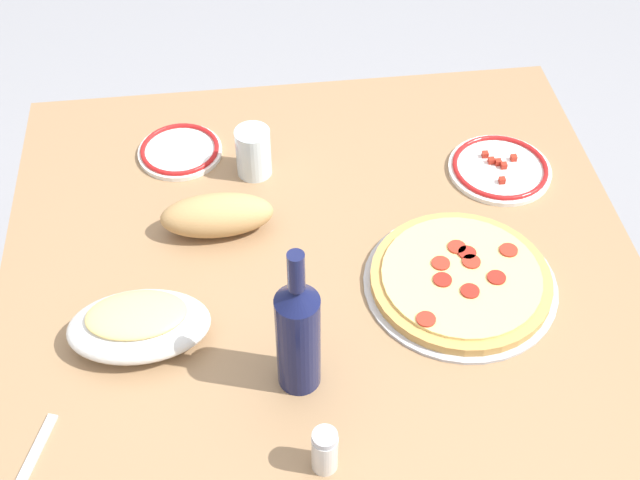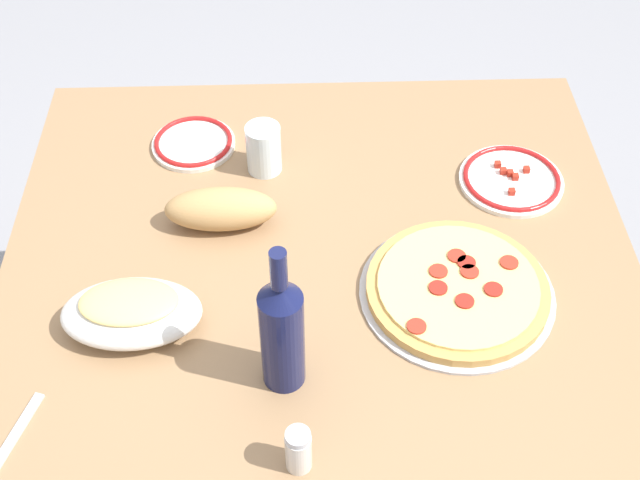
{
  "view_description": "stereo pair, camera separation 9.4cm",
  "coord_description": "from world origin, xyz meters",
  "px_view_note": "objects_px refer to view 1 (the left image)",
  "views": [
    {
      "loc": [
        -0.13,
        -1.05,
        1.87
      ],
      "look_at": [
        0.0,
        0.0,
        0.75
      ],
      "focal_mm": 47.04,
      "sensor_mm": 36.0,
      "label": 1
    },
    {
      "loc": [
        -0.03,
        -1.06,
        1.87
      ],
      "look_at": [
        0.0,
        0.0,
        0.75
      ],
      "focal_mm": 47.04,
      "sensor_mm": 36.0,
      "label": 2
    }
  ],
  "objects_px": {
    "baked_pasta_dish": "(139,324)",
    "water_glass": "(253,152)",
    "bread_loaf": "(217,215)",
    "pepperoni_pizza": "(461,280)",
    "dining_table": "(320,289)",
    "side_plate_far": "(180,150)",
    "side_plate_near": "(500,168)",
    "wine_bottle": "(298,333)",
    "spice_shaker": "(325,450)"
  },
  "relations": [
    {
      "from": "spice_shaker",
      "to": "bread_loaf",
      "type": "bearing_deg",
      "value": 105.17
    },
    {
      "from": "pepperoni_pizza",
      "to": "side_plate_near",
      "type": "xyz_separation_m",
      "value": [
        0.15,
        0.29,
        -0.01
      ]
    },
    {
      "from": "dining_table",
      "to": "water_glass",
      "type": "height_order",
      "value": "water_glass"
    },
    {
      "from": "wine_bottle",
      "to": "water_glass",
      "type": "height_order",
      "value": "wine_bottle"
    },
    {
      "from": "dining_table",
      "to": "pepperoni_pizza",
      "type": "distance_m",
      "value": 0.29
    },
    {
      "from": "water_glass",
      "to": "dining_table",
      "type": "bearing_deg",
      "value": -65.82
    },
    {
      "from": "wine_bottle",
      "to": "spice_shaker",
      "type": "height_order",
      "value": "wine_bottle"
    },
    {
      "from": "side_plate_far",
      "to": "baked_pasta_dish",
      "type": "bearing_deg",
      "value": -98.15
    },
    {
      "from": "baked_pasta_dish",
      "to": "side_plate_far",
      "type": "bearing_deg",
      "value": 81.85
    },
    {
      "from": "wine_bottle",
      "to": "side_plate_near",
      "type": "height_order",
      "value": "wine_bottle"
    },
    {
      "from": "side_plate_far",
      "to": "side_plate_near",
      "type": "bearing_deg",
      "value": -11.8
    },
    {
      "from": "dining_table",
      "to": "spice_shaker",
      "type": "distance_m",
      "value": 0.46
    },
    {
      "from": "pepperoni_pizza",
      "to": "wine_bottle",
      "type": "relative_size",
      "value": 1.16
    },
    {
      "from": "pepperoni_pizza",
      "to": "baked_pasta_dish",
      "type": "distance_m",
      "value": 0.57
    },
    {
      "from": "dining_table",
      "to": "spice_shaker",
      "type": "height_order",
      "value": "spice_shaker"
    },
    {
      "from": "wine_bottle",
      "to": "bread_loaf",
      "type": "distance_m",
      "value": 0.38
    },
    {
      "from": "dining_table",
      "to": "bread_loaf",
      "type": "distance_m",
      "value": 0.25
    },
    {
      "from": "dining_table",
      "to": "wine_bottle",
      "type": "bearing_deg",
      "value": -103.76
    },
    {
      "from": "side_plate_near",
      "to": "wine_bottle",
      "type": "bearing_deg",
      "value": -135.47
    },
    {
      "from": "water_glass",
      "to": "side_plate_far",
      "type": "relative_size",
      "value": 0.6
    },
    {
      "from": "side_plate_near",
      "to": "bread_loaf",
      "type": "bearing_deg",
      "value": -170.33
    },
    {
      "from": "water_glass",
      "to": "side_plate_near",
      "type": "relative_size",
      "value": 0.5
    },
    {
      "from": "side_plate_far",
      "to": "spice_shaker",
      "type": "xyz_separation_m",
      "value": [
        0.21,
        -0.75,
        0.03
      ]
    },
    {
      "from": "baked_pasta_dish",
      "to": "water_glass",
      "type": "bearing_deg",
      "value": 61.29
    },
    {
      "from": "dining_table",
      "to": "side_plate_far",
      "type": "relative_size",
      "value": 6.71
    },
    {
      "from": "bread_loaf",
      "to": "pepperoni_pizza",
      "type": "bearing_deg",
      "value": -24.12
    },
    {
      "from": "wine_bottle",
      "to": "spice_shaker",
      "type": "distance_m",
      "value": 0.18
    },
    {
      "from": "dining_table",
      "to": "wine_bottle",
      "type": "height_order",
      "value": "wine_bottle"
    },
    {
      "from": "baked_pasta_dish",
      "to": "side_plate_far",
      "type": "distance_m",
      "value": 0.48
    },
    {
      "from": "baked_pasta_dish",
      "to": "bread_loaf",
      "type": "xyz_separation_m",
      "value": [
        0.14,
        0.24,
        -0.0
      ]
    },
    {
      "from": "pepperoni_pizza",
      "to": "baked_pasta_dish",
      "type": "relative_size",
      "value": 1.45
    },
    {
      "from": "pepperoni_pizza",
      "to": "water_glass",
      "type": "distance_m",
      "value": 0.49
    },
    {
      "from": "baked_pasta_dish",
      "to": "side_plate_far",
      "type": "xyz_separation_m",
      "value": [
        0.07,
        0.48,
        -0.03
      ]
    },
    {
      "from": "pepperoni_pizza",
      "to": "water_glass",
      "type": "bearing_deg",
      "value": 134.74
    },
    {
      "from": "side_plate_near",
      "to": "spice_shaker",
      "type": "distance_m",
      "value": 0.75
    },
    {
      "from": "pepperoni_pizza",
      "to": "side_plate_far",
      "type": "bearing_deg",
      "value": 139.49
    },
    {
      "from": "bread_loaf",
      "to": "baked_pasta_dish",
      "type": "bearing_deg",
      "value": -119.96
    },
    {
      "from": "pepperoni_pizza",
      "to": "baked_pasta_dish",
      "type": "xyz_separation_m",
      "value": [
        -0.56,
        -0.05,
        0.03
      ]
    },
    {
      "from": "water_glass",
      "to": "spice_shaker",
      "type": "height_order",
      "value": "water_glass"
    },
    {
      "from": "baked_pasta_dish",
      "to": "spice_shaker",
      "type": "height_order",
      "value": "spice_shaker"
    },
    {
      "from": "baked_pasta_dish",
      "to": "side_plate_near",
      "type": "distance_m",
      "value": 0.79
    },
    {
      "from": "pepperoni_pizza",
      "to": "bread_loaf",
      "type": "xyz_separation_m",
      "value": [
        -0.43,
        0.19,
        0.03
      ]
    },
    {
      "from": "bread_loaf",
      "to": "dining_table",
      "type": "bearing_deg",
      "value": -22.61
    },
    {
      "from": "pepperoni_pizza",
      "to": "side_plate_near",
      "type": "relative_size",
      "value": 1.66
    },
    {
      "from": "baked_pasta_dish",
      "to": "bread_loaf",
      "type": "height_order",
      "value": "bread_loaf"
    },
    {
      "from": "wine_bottle",
      "to": "side_plate_near",
      "type": "xyz_separation_m",
      "value": [
        0.46,
        0.45,
        -0.11
      ]
    },
    {
      "from": "bread_loaf",
      "to": "side_plate_far",
      "type": "bearing_deg",
      "value": 106.97
    },
    {
      "from": "wine_bottle",
      "to": "bread_loaf",
      "type": "bearing_deg",
      "value": 108.41
    },
    {
      "from": "pepperoni_pizza",
      "to": "wine_bottle",
      "type": "bearing_deg",
      "value": -152.02
    },
    {
      "from": "dining_table",
      "to": "side_plate_near",
      "type": "xyz_separation_m",
      "value": [
        0.39,
        0.18,
        0.12
      ]
    }
  ]
}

